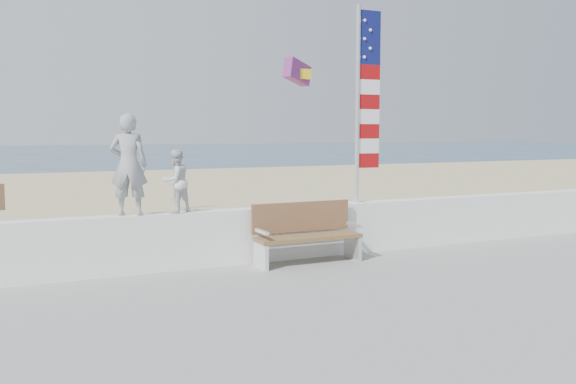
% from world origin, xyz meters
% --- Properties ---
extents(ground, '(220.00, 220.00, 0.00)m').
position_xyz_m(ground, '(0.00, 0.00, 0.00)').
color(ground, '#314963').
rests_on(ground, ground).
extents(sand, '(90.00, 40.00, 0.08)m').
position_xyz_m(sand, '(0.00, 9.00, 0.04)').
color(sand, '#C7B984').
rests_on(sand, ground).
extents(seawall, '(30.00, 0.35, 0.90)m').
position_xyz_m(seawall, '(0.00, 2.00, 0.63)').
color(seawall, white).
rests_on(seawall, boardwalk).
extents(adult, '(0.67, 0.56, 1.56)m').
position_xyz_m(adult, '(-2.39, 2.00, 1.86)').
color(adult, '#929398').
rests_on(adult, seawall).
extents(child, '(0.60, 0.55, 1.01)m').
position_xyz_m(child, '(-1.66, 2.00, 1.58)').
color(child, silver).
rests_on(child, seawall).
extents(bench, '(1.80, 0.57, 1.00)m').
position_xyz_m(bench, '(0.41, 1.55, 0.69)').
color(bench, brown).
rests_on(bench, boardwalk).
extents(flag, '(0.50, 0.08, 3.50)m').
position_xyz_m(flag, '(1.79, 2.00, 2.99)').
color(flag, silver).
rests_on(flag, seawall).
extents(parafoil_kite, '(0.90, 0.68, 0.63)m').
position_xyz_m(parafoil_kite, '(2.22, 5.58, 3.75)').
color(parafoil_kite, red).
rests_on(parafoil_kite, ground).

